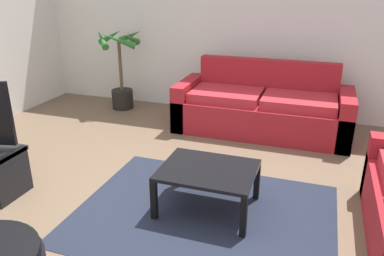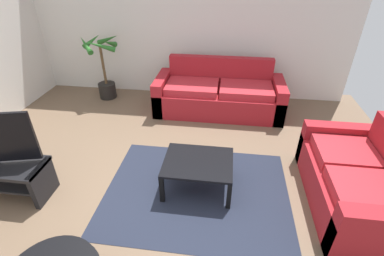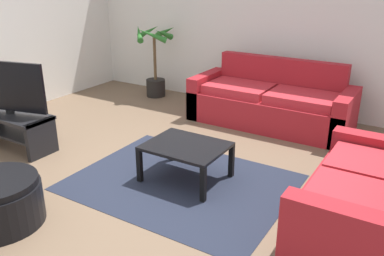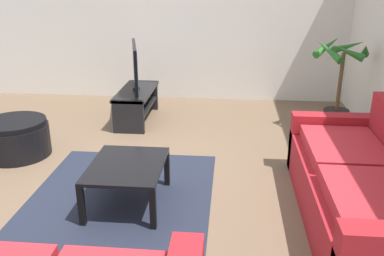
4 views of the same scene
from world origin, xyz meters
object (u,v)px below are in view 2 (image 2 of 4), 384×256
at_px(couch_main, 219,95).
at_px(tv_stand, 0,174).
at_px(coffee_table, 198,165).
at_px(couch_loveseat, 358,183).
at_px(potted_palm, 104,71).

bearing_deg(couch_main, tv_stand, -134.63).
bearing_deg(coffee_table, couch_loveseat, -1.14).
bearing_deg(potted_palm, couch_loveseat, -30.95).
distance_m(couch_main, coffee_table, 2.03).
bearing_deg(tv_stand, couch_loveseat, 5.30).
relative_size(tv_stand, potted_palm, 0.89).
bearing_deg(couch_main, coffee_table, -93.91).
relative_size(couch_loveseat, coffee_table, 1.99).
height_order(couch_main, tv_stand, couch_main).
bearing_deg(coffee_table, tv_stand, -169.72).
distance_m(couch_loveseat, potted_palm, 4.52).
height_order(tv_stand, potted_palm, potted_palm).
xyz_separation_m(couch_main, tv_stand, (-2.41, -2.44, -0.01)).
relative_size(couch_main, potted_palm, 1.81).
relative_size(couch_loveseat, potted_palm, 1.31).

